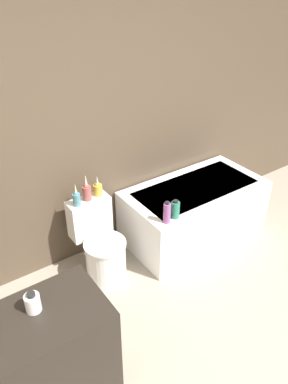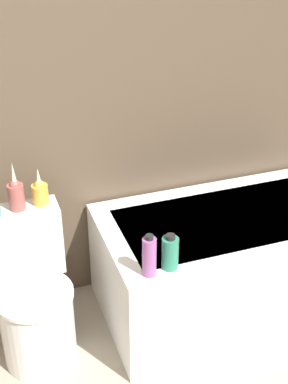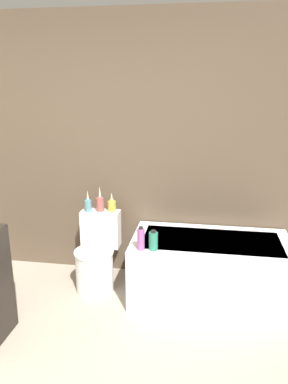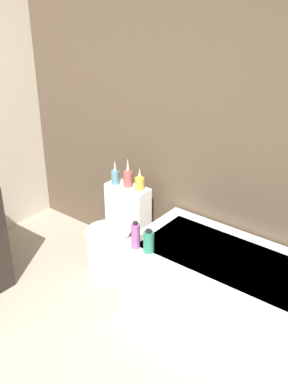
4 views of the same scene
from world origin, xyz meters
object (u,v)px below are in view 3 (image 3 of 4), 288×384
at_px(shampoo_bottle_tall, 141,239).
at_px(shampoo_bottle_short, 153,241).
at_px(vase_bronze, 112,205).
at_px(vase_gold, 88,204).
at_px(bathtub, 210,268).
at_px(toilet, 97,257).
at_px(vase_silver, 100,203).

distance_m(shampoo_bottle_tall, shampoo_bottle_short, 0.11).
bearing_deg(vase_bronze, shampoo_bottle_tall, -53.82).
distance_m(vase_gold, vase_bronze, 0.23).
height_order(bathtub, shampoo_bottle_short, shampoo_bottle_short).
bearing_deg(bathtub, vase_bronze, 167.25).
xyz_separation_m(toilet, vase_bronze, (0.11, 0.20, 0.48)).
height_order(vase_gold, shampoo_bottle_tall, vase_gold).
relative_size(toilet, vase_bronze, 3.75).
height_order(toilet, vase_silver, vase_silver).
height_order(toilet, shampoo_bottle_tall, shampoo_bottle_tall).
height_order(vase_silver, shampoo_bottle_tall, vase_silver).
xyz_separation_m(toilet, vase_gold, (-0.11, 0.16, 0.48)).
distance_m(toilet, shampoo_bottle_short, 0.75).
bearing_deg(shampoo_bottle_short, vase_gold, 147.27).
bearing_deg(vase_gold, shampoo_bottle_tall, -37.92).
relative_size(shampoo_bottle_tall, shampoo_bottle_short, 1.19).
relative_size(bathtub, vase_gold, 6.63).
xyz_separation_m(vase_gold, shampoo_bottle_short, (0.71, -0.46, -0.14)).
distance_m(vase_silver, shampoo_bottle_short, 0.78).
relative_size(bathtub, toilet, 1.98).
xyz_separation_m(vase_gold, vase_silver, (0.11, 0.03, 0.01)).
relative_size(bathtub, vase_bronze, 7.42).
relative_size(vase_bronze, shampoo_bottle_tall, 0.92).
bearing_deg(bathtub, shampoo_bottle_tall, -153.55).
xyz_separation_m(vase_bronze, shampoo_bottle_short, (0.48, -0.50, -0.13)).
distance_m(toilet, vase_gold, 0.52).
height_order(bathtub, shampoo_bottle_tall, shampoo_bottle_tall).
distance_m(vase_gold, shampoo_bottle_short, 0.86).
bearing_deg(toilet, shampoo_bottle_short, -26.71).
height_order(shampoo_bottle_tall, shampoo_bottle_short, shampoo_bottle_tall).
bearing_deg(bathtub, vase_gold, 171.65).
bearing_deg(vase_silver, vase_gold, -165.12).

